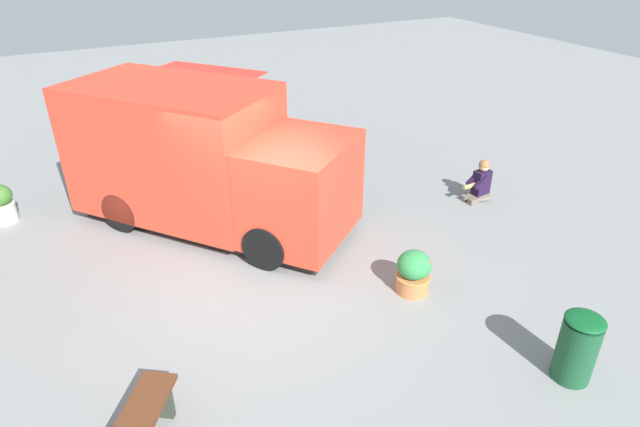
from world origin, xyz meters
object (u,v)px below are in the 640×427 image
(planter_flowering_far, at_px, (1,203))
(trash_bin, at_px, (577,347))
(food_truck, at_px, (204,162))
(person_customer, at_px, (480,184))
(planter_flowering_near, at_px, (414,272))

(planter_flowering_far, height_order, trash_bin, trash_bin)
(food_truck, bearing_deg, planter_flowering_far, -116.40)
(food_truck, relative_size, person_customer, 6.08)
(planter_flowering_far, bearing_deg, food_truck, 63.60)
(food_truck, height_order, planter_flowering_far, food_truck)
(person_customer, distance_m, planter_flowering_near, 3.64)
(trash_bin, bearing_deg, planter_flowering_near, -162.88)
(food_truck, distance_m, trash_bin, 6.68)
(person_customer, relative_size, planter_flowering_near, 1.23)
(food_truck, xyz_separation_m, planter_flowering_far, (-1.75, -3.52, -0.83))
(person_customer, height_order, planter_flowering_far, person_customer)
(food_truck, distance_m, planter_flowering_far, 4.02)
(food_truck, distance_m, planter_flowering_near, 4.28)
(food_truck, xyz_separation_m, planter_flowering_near, (3.59, 2.16, -0.87))
(planter_flowering_near, bearing_deg, person_customer, 122.62)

